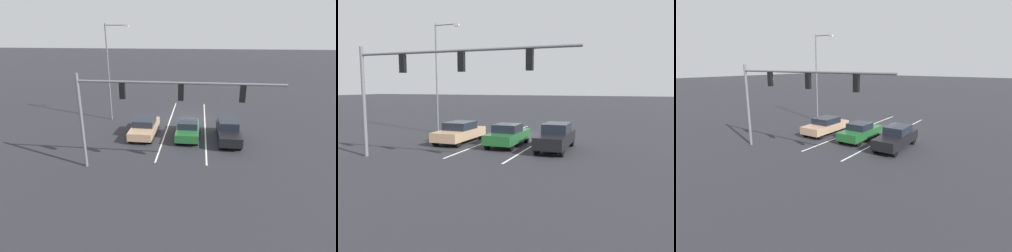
# 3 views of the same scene
# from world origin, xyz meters

# --- Properties ---
(ground_plane) EXTENTS (240.00, 240.00, 0.00)m
(ground_plane) POSITION_xyz_m (0.00, 0.00, 0.00)
(ground_plane) COLOR #28282D
(lane_stripe_left_divider) EXTENTS (0.12, 15.94, 0.01)m
(lane_stripe_left_divider) POSITION_xyz_m (-1.75, 1.97, 0.01)
(lane_stripe_left_divider) COLOR silver
(lane_stripe_left_divider) RESTS_ON ground_plane
(lane_stripe_center_divider) EXTENTS (0.12, 15.94, 0.01)m
(lane_stripe_center_divider) POSITION_xyz_m (1.75, 1.97, 0.01)
(lane_stripe_center_divider) COLOR silver
(lane_stripe_center_divider) RESTS_ON ground_plane
(car_black_leftlane_front) EXTENTS (1.71, 4.74, 1.68)m
(car_black_leftlane_front) POSITION_xyz_m (-3.53, 5.31, 0.85)
(car_black_leftlane_front) COLOR black
(car_black_leftlane_front) RESTS_ON ground_plane
(car_darkgreen_midlane_front) EXTENTS (1.83, 4.36, 1.49)m
(car_darkgreen_midlane_front) POSITION_xyz_m (-0.23, 5.05, 0.76)
(car_darkgreen_midlane_front) COLOR #1E5928
(car_darkgreen_midlane_front) RESTS_ON ground_plane
(car_tan_rightlane_front) EXTENTS (1.93, 4.72, 1.47)m
(car_tan_rightlane_front) POSITION_xyz_m (3.48, 4.90, 0.75)
(car_tan_rightlane_front) COLOR tan
(car_tan_rightlane_front) RESTS_ON ground_plane
(traffic_signal_gantry) EXTENTS (12.10, 0.37, 6.14)m
(traffic_signal_gantry) POSITION_xyz_m (2.08, 10.92, 4.64)
(traffic_signal_gantry) COLOR slate
(traffic_signal_gantry) RESTS_ON ground_plane
(street_lamp_right_shoulder) EXTENTS (2.28, 0.24, 9.17)m
(street_lamp_right_shoulder) POSITION_xyz_m (7.44, 1.12, 5.27)
(street_lamp_right_shoulder) COLOR slate
(street_lamp_right_shoulder) RESTS_ON ground_plane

